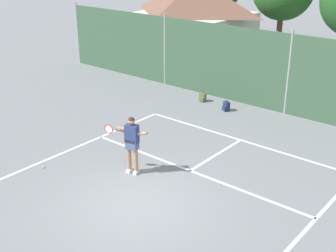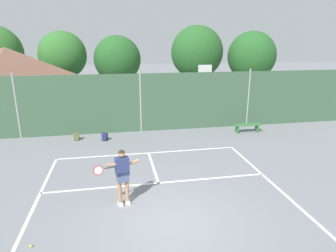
{
  "view_description": "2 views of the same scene",
  "coord_description": "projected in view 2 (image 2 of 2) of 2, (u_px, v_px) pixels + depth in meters",
  "views": [
    {
      "loc": [
        7.42,
        -7.58,
        6.73
      ],
      "look_at": [
        -1.32,
        2.98,
        1.01
      ],
      "focal_mm": 48.14,
      "sensor_mm": 36.0,
      "label": 1
    },
    {
      "loc": [
        -1.42,
        -7.05,
        5.01
      ],
      "look_at": [
        0.89,
        5.32,
        1.32
      ],
      "focal_mm": 31.0,
      "sensor_mm": 36.0,
      "label": 2
    }
  ],
  "objects": [
    {
      "name": "ground_plane",
      "position": [
        172.0,
        223.0,
        8.31
      ],
      "size": [
        120.0,
        120.0,
        0.0
      ],
      "primitive_type": "plane",
      "color": "slate"
    },
    {
      "name": "court_markings",
      "position": [
        167.0,
        210.0,
        8.92
      ],
      "size": [
        8.3,
        11.1,
        0.01
      ],
      "color": "white",
      "rests_on": "ground"
    },
    {
      "name": "chainlink_fence",
      "position": [
        141.0,
        103.0,
        16.33
      ],
      "size": [
        26.09,
        0.09,
        3.46
      ],
      "color": "#38563D",
      "rests_on": "ground"
    },
    {
      "name": "basketball_hoop",
      "position": [
        204.0,
        84.0,
        18.93
      ],
      "size": [
        0.9,
        0.67,
        3.55
      ],
      "color": "yellow",
      "rests_on": "ground"
    },
    {
      "name": "clubhouse_building",
      "position": [
        9.0,
        82.0,
        19.29
      ],
      "size": [
        6.26,
        5.17,
        4.65
      ],
      "color": "beige",
      "rests_on": "ground"
    },
    {
      "name": "treeline_backdrop",
      "position": [
        141.0,
        55.0,
        25.62
      ],
      "size": [
        26.95,
        4.28,
        6.41
      ],
      "color": "brown",
      "rests_on": "ground"
    },
    {
      "name": "tennis_player",
      "position": [
        122.0,
        173.0,
        8.94
      ],
      "size": [
        1.38,
        0.5,
        1.85
      ],
      "color": "silver",
      "rests_on": "ground"
    },
    {
      "name": "tennis_ball",
      "position": [
        31.0,
        246.0,
        7.32
      ],
      "size": [
        0.07,
        0.07,
        0.07
      ],
      "primitive_type": "sphere",
      "color": "#CCE033",
      "rests_on": "ground"
    },
    {
      "name": "backpack_olive",
      "position": [
        77.0,
        137.0,
        15.22
      ],
      "size": [
        0.29,
        0.25,
        0.46
      ],
      "color": "#566038",
      "rests_on": "ground"
    },
    {
      "name": "backpack_navy",
      "position": [
        105.0,
        137.0,
        15.16
      ],
      "size": [
        0.33,
        0.32,
        0.46
      ],
      "color": "navy",
      "rests_on": "ground"
    },
    {
      "name": "courtside_bench",
      "position": [
        247.0,
        126.0,
        16.47
      ],
      "size": [
        1.6,
        0.36,
        0.48
      ],
      "color": "#336B38",
      "rests_on": "ground"
    }
  ]
}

